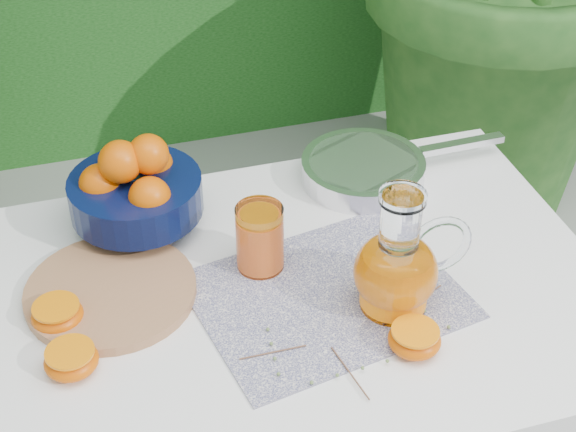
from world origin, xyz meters
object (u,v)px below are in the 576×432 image
object	(u,v)px
saute_pan	(365,168)
fruit_bowl	(134,187)
juice_pitcher	(398,268)
white_table	(291,326)
cutting_board	(111,291)

from	to	relation	value
saute_pan	fruit_bowl	bearing A→B (deg)	-177.06
juice_pitcher	saute_pan	size ratio (longest dim) A/B	0.52
white_table	saute_pan	size ratio (longest dim) A/B	2.50
white_table	fruit_bowl	distance (m)	0.35
cutting_board	juice_pitcher	distance (m)	0.44
fruit_bowl	juice_pitcher	distance (m)	0.46
juice_pitcher	saute_pan	world-z (taller)	juice_pitcher
fruit_bowl	saute_pan	distance (m)	0.42
white_table	cutting_board	size ratio (longest dim) A/B	3.76
fruit_bowl	saute_pan	world-z (taller)	fruit_bowl
cutting_board	fruit_bowl	xyz separation A→B (m)	(0.07, 0.16, 0.07)
cutting_board	fruit_bowl	bearing A→B (deg)	67.12
cutting_board	white_table	bearing A→B (deg)	-13.54
white_table	saute_pan	world-z (taller)	saute_pan
white_table	fruit_bowl	bearing A→B (deg)	131.58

